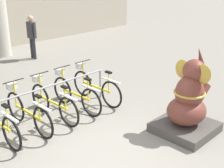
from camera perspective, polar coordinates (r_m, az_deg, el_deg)
ground_plane at (r=5.95m, az=-1.18°, el=-12.44°), size 60.00×60.00×0.00m
bike_rack at (r=6.95m, az=-13.60°, el=-2.19°), size 3.88×0.05×0.77m
bicycle_2 at (r=6.78m, az=-15.21°, el=-4.84°), size 0.48×1.76×0.97m
bicycle_3 at (r=7.11m, az=-10.78°, el=-3.21°), size 0.48×1.76×0.97m
bicycle_4 at (r=7.47m, az=-6.75°, el=-1.73°), size 0.48×1.76×0.97m
bicycle_5 at (r=7.87m, az=-3.06°, el=-0.41°), size 0.48×1.76×0.97m
elephant_statue at (r=6.56m, az=13.74°, el=-3.68°), size 1.14×1.14×1.80m
person_pedestrian at (r=11.74m, az=-14.48°, el=8.94°), size 0.21×0.47×1.59m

